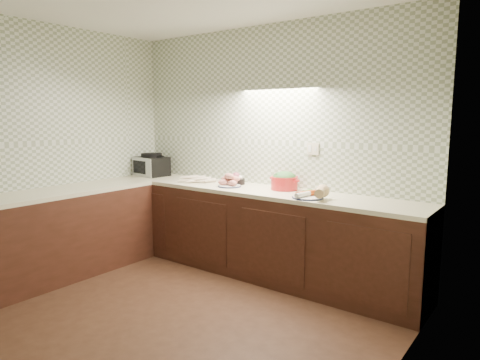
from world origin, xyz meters
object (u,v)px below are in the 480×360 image
Objects in this scene: toaster_oven at (151,165)px; parsnip_pile at (197,179)px; sweet_potato_plate at (230,182)px; onion_bowl at (237,180)px; dutch_oven at (284,181)px; veg_plate at (315,193)px.

parsnip_pile is at bearing 1.60° from toaster_oven.
onion_bowl is (-0.03, 0.18, -0.00)m from sweet_potato_plate.
dutch_oven is (0.60, 0.01, 0.04)m from onion_bowl.
veg_plate is at bearing -2.63° from parsnip_pile.
toaster_oven is 1.25× the size of dutch_oven.
sweet_potato_plate is 0.73× the size of dutch_oven.
sweet_potato_plate is at bearing -1.55° from parsnip_pile.
toaster_oven is 1.71× the size of sweet_potato_plate.
sweet_potato_plate is (1.31, -0.07, -0.08)m from toaster_oven.
toaster_oven is 1.06× the size of parsnip_pile.
toaster_oven is at bearing 175.80° from parsnip_pile.
dutch_oven is (0.56, 0.19, 0.04)m from sweet_potato_plate.
sweet_potato_plate is 0.18m from onion_bowl.
veg_plate is (1.51, -0.07, 0.01)m from parsnip_pile.
onion_bowl reaches higher than parsnip_pile.
veg_plate is at bearing -12.26° from onion_bowl.
sweet_potato_plate is 1.48× the size of onion_bowl.
onion_bowl is 0.49× the size of dutch_oven.
dutch_oven is at bearing 9.40° from parsnip_pile.
veg_plate reaches higher than parsnip_pile.
parsnip_pile is at bearing -159.87° from onion_bowl.
onion_bowl is at bearing 20.13° from parsnip_pile.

